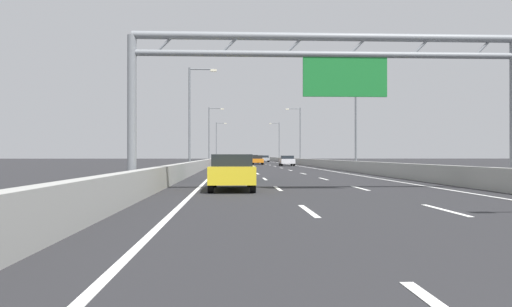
# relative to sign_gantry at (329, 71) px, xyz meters

# --- Properties ---
(ground_plane) EXTENTS (260.00, 260.00, 0.00)m
(ground_plane) POSITION_rel_sign_gantry_xyz_m (-0.10, 80.28, -4.83)
(ground_plane) COLOR #262628
(lane_dash_left_1) EXTENTS (0.16, 3.00, 0.01)m
(lane_dash_left_1) POSITION_rel_sign_gantry_xyz_m (-1.90, -7.22, -4.82)
(lane_dash_left_1) COLOR white
(lane_dash_left_1) RESTS_ON ground_plane
(lane_dash_left_2) EXTENTS (0.16, 3.00, 0.01)m
(lane_dash_left_2) POSITION_rel_sign_gantry_xyz_m (-1.90, 1.78, -4.82)
(lane_dash_left_2) COLOR white
(lane_dash_left_2) RESTS_ON ground_plane
(lane_dash_left_3) EXTENTS (0.16, 3.00, 0.01)m
(lane_dash_left_3) POSITION_rel_sign_gantry_xyz_m (-1.90, 10.78, -4.82)
(lane_dash_left_3) COLOR white
(lane_dash_left_3) RESTS_ON ground_plane
(lane_dash_left_4) EXTENTS (0.16, 3.00, 0.01)m
(lane_dash_left_4) POSITION_rel_sign_gantry_xyz_m (-1.90, 19.78, -4.82)
(lane_dash_left_4) COLOR white
(lane_dash_left_4) RESTS_ON ground_plane
(lane_dash_left_5) EXTENTS (0.16, 3.00, 0.01)m
(lane_dash_left_5) POSITION_rel_sign_gantry_xyz_m (-1.90, 28.78, -4.82)
(lane_dash_left_5) COLOR white
(lane_dash_left_5) RESTS_ON ground_plane
(lane_dash_left_6) EXTENTS (0.16, 3.00, 0.01)m
(lane_dash_left_6) POSITION_rel_sign_gantry_xyz_m (-1.90, 37.78, -4.82)
(lane_dash_left_6) COLOR white
(lane_dash_left_6) RESTS_ON ground_plane
(lane_dash_left_7) EXTENTS (0.16, 3.00, 0.01)m
(lane_dash_left_7) POSITION_rel_sign_gantry_xyz_m (-1.90, 46.78, -4.82)
(lane_dash_left_7) COLOR white
(lane_dash_left_7) RESTS_ON ground_plane
(lane_dash_left_8) EXTENTS (0.16, 3.00, 0.01)m
(lane_dash_left_8) POSITION_rel_sign_gantry_xyz_m (-1.90, 55.78, -4.82)
(lane_dash_left_8) COLOR white
(lane_dash_left_8) RESTS_ON ground_plane
(lane_dash_left_9) EXTENTS (0.16, 3.00, 0.01)m
(lane_dash_left_9) POSITION_rel_sign_gantry_xyz_m (-1.90, 64.78, -4.82)
(lane_dash_left_9) COLOR white
(lane_dash_left_9) RESTS_ON ground_plane
(lane_dash_left_10) EXTENTS (0.16, 3.00, 0.01)m
(lane_dash_left_10) POSITION_rel_sign_gantry_xyz_m (-1.90, 73.78, -4.82)
(lane_dash_left_10) COLOR white
(lane_dash_left_10) RESTS_ON ground_plane
(lane_dash_left_11) EXTENTS (0.16, 3.00, 0.01)m
(lane_dash_left_11) POSITION_rel_sign_gantry_xyz_m (-1.90, 82.78, -4.82)
(lane_dash_left_11) COLOR white
(lane_dash_left_11) RESTS_ON ground_plane
(lane_dash_left_12) EXTENTS (0.16, 3.00, 0.01)m
(lane_dash_left_12) POSITION_rel_sign_gantry_xyz_m (-1.90, 91.78, -4.82)
(lane_dash_left_12) COLOR white
(lane_dash_left_12) RESTS_ON ground_plane
(lane_dash_left_13) EXTENTS (0.16, 3.00, 0.01)m
(lane_dash_left_13) POSITION_rel_sign_gantry_xyz_m (-1.90, 100.78, -4.82)
(lane_dash_left_13) COLOR white
(lane_dash_left_13) RESTS_ON ground_plane
(lane_dash_left_14) EXTENTS (0.16, 3.00, 0.01)m
(lane_dash_left_14) POSITION_rel_sign_gantry_xyz_m (-1.90, 109.78, -4.82)
(lane_dash_left_14) COLOR white
(lane_dash_left_14) RESTS_ON ground_plane
(lane_dash_left_15) EXTENTS (0.16, 3.00, 0.01)m
(lane_dash_left_15) POSITION_rel_sign_gantry_xyz_m (-1.90, 118.78, -4.82)
(lane_dash_left_15) COLOR white
(lane_dash_left_15) RESTS_ON ground_plane
(lane_dash_left_16) EXTENTS (0.16, 3.00, 0.01)m
(lane_dash_left_16) POSITION_rel_sign_gantry_xyz_m (-1.90, 127.78, -4.82)
(lane_dash_left_16) COLOR white
(lane_dash_left_16) RESTS_ON ground_plane
(lane_dash_left_17) EXTENTS (0.16, 3.00, 0.01)m
(lane_dash_left_17) POSITION_rel_sign_gantry_xyz_m (-1.90, 136.78, -4.82)
(lane_dash_left_17) COLOR white
(lane_dash_left_17) RESTS_ON ground_plane
(lane_dash_right_1) EXTENTS (0.16, 3.00, 0.01)m
(lane_dash_right_1) POSITION_rel_sign_gantry_xyz_m (1.70, -7.22, -4.82)
(lane_dash_right_1) COLOR white
(lane_dash_right_1) RESTS_ON ground_plane
(lane_dash_right_2) EXTENTS (0.16, 3.00, 0.01)m
(lane_dash_right_2) POSITION_rel_sign_gantry_xyz_m (1.70, 1.78, -4.82)
(lane_dash_right_2) COLOR white
(lane_dash_right_2) RESTS_ON ground_plane
(lane_dash_right_3) EXTENTS (0.16, 3.00, 0.01)m
(lane_dash_right_3) POSITION_rel_sign_gantry_xyz_m (1.70, 10.78, -4.82)
(lane_dash_right_3) COLOR white
(lane_dash_right_3) RESTS_ON ground_plane
(lane_dash_right_4) EXTENTS (0.16, 3.00, 0.01)m
(lane_dash_right_4) POSITION_rel_sign_gantry_xyz_m (1.70, 19.78, -4.82)
(lane_dash_right_4) COLOR white
(lane_dash_right_4) RESTS_ON ground_plane
(lane_dash_right_5) EXTENTS (0.16, 3.00, 0.01)m
(lane_dash_right_5) POSITION_rel_sign_gantry_xyz_m (1.70, 28.78, -4.82)
(lane_dash_right_5) COLOR white
(lane_dash_right_5) RESTS_ON ground_plane
(lane_dash_right_6) EXTENTS (0.16, 3.00, 0.01)m
(lane_dash_right_6) POSITION_rel_sign_gantry_xyz_m (1.70, 37.78, -4.82)
(lane_dash_right_6) COLOR white
(lane_dash_right_6) RESTS_ON ground_plane
(lane_dash_right_7) EXTENTS (0.16, 3.00, 0.01)m
(lane_dash_right_7) POSITION_rel_sign_gantry_xyz_m (1.70, 46.78, -4.82)
(lane_dash_right_7) COLOR white
(lane_dash_right_7) RESTS_ON ground_plane
(lane_dash_right_8) EXTENTS (0.16, 3.00, 0.01)m
(lane_dash_right_8) POSITION_rel_sign_gantry_xyz_m (1.70, 55.78, -4.82)
(lane_dash_right_8) COLOR white
(lane_dash_right_8) RESTS_ON ground_plane
(lane_dash_right_9) EXTENTS (0.16, 3.00, 0.01)m
(lane_dash_right_9) POSITION_rel_sign_gantry_xyz_m (1.70, 64.78, -4.82)
(lane_dash_right_9) COLOR white
(lane_dash_right_9) RESTS_ON ground_plane
(lane_dash_right_10) EXTENTS (0.16, 3.00, 0.01)m
(lane_dash_right_10) POSITION_rel_sign_gantry_xyz_m (1.70, 73.78, -4.82)
(lane_dash_right_10) COLOR white
(lane_dash_right_10) RESTS_ON ground_plane
(lane_dash_right_11) EXTENTS (0.16, 3.00, 0.01)m
(lane_dash_right_11) POSITION_rel_sign_gantry_xyz_m (1.70, 82.78, -4.82)
(lane_dash_right_11) COLOR white
(lane_dash_right_11) RESTS_ON ground_plane
(lane_dash_right_12) EXTENTS (0.16, 3.00, 0.01)m
(lane_dash_right_12) POSITION_rel_sign_gantry_xyz_m (1.70, 91.78, -4.82)
(lane_dash_right_12) COLOR white
(lane_dash_right_12) RESTS_ON ground_plane
(lane_dash_right_13) EXTENTS (0.16, 3.00, 0.01)m
(lane_dash_right_13) POSITION_rel_sign_gantry_xyz_m (1.70, 100.78, -4.82)
(lane_dash_right_13) COLOR white
(lane_dash_right_13) RESTS_ON ground_plane
(lane_dash_right_14) EXTENTS (0.16, 3.00, 0.01)m
(lane_dash_right_14) POSITION_rel_sign_gantry_xyz_m (1.70, 109.78, -4.82)
(lane_dash_right_14) COLOR white
(lane_dash_right_14) RESTS_ON ground_plane
(lane_dash_right_15) EXTENTS (0.16, 3.00, 0.01)m
(lane_dash_right_15) POSITION_rel_sign_gantry_xyz_m (1.70, 118.78, -4.82)
(lane_dash_right_15) COLOR white
(lane_dash_right_15) RESTS_ON ground_plane
(lane_dash_right_16) EXTENTS (0.16, 3.00, 0.01)m
(lane_dash_right_16) POSITION_rel_sign_gantry_xyz_m (1.70, 127.78, -4.82)
(lane_dash_right_16) COLOR white
(lane_dash_right_16) RESTS_ON ground_plane
(lane_dash_right_17) EXTENTS (0.16, 3.00, 0.01)m
(lane_dash_right_17) POSITION_rel_sign_gantry_xyz_m (1.70, 136.78, -4.82)
(lane_dash_right_17) COLOR white
(lane_dash_right_17) RESTS_ON ground_plane
(edge_line_left) EXTENTS (0.16, 176.00, 0.01)m
(edge_line_left) POSITION_rel_sign_gantry_xyz_m (-5.35, 68.28, -4.82)
(edge_line_left) COLOR white
(edge_line_left) RESTS_ON ground_plane
(edge_line_right) EXTENTS (0.16, 176.00, 0.01)m
(edge_line_right) POSITION_rel_sign_gantry_xyz_m (5.15, 68.28, -4.82)
(edge_line_right) COLOR white
(edge_line_right) RESTS_ON ground_plane
(barrier_left) EXTENTS (0.45, 220.00, 0.95)m
(barrier_left) POSITION_rel_sign_gantry_xyz_m (-7.00, 90.28, -4.35)
(barrier_left) COLOR #9E9E99
(barrier_left) RESTS_ON ground_plane
(barrier_right) EXTENTS (0.45, 220.00, 0.95)m
(barrier_right) POSITION_rel_sign_gantry_xyz_m (6.80, 90.28, -4.35)
(barrier_right) COLOR #9E9E99
(barrier_right) RESTS_ON ground_plane
(sign_gantry) EXTENTS (15.82, 0.36, 6.36)m
(sign_gantry) POSITION_rel_sign_gantry_xyz_m (0.00, 0.00, 0.00)
(sign_gantry) COLOR gray
(sign_gantry) RESTS_ON ground_plane
(streetlamp_left_mid) EXTENTS (2.58, 0.28, 9.50)m
(streetlamp_left_mid) POSITION_rel_sign_gantry_xyz_m (-7.57, 26.82, 0.57)
(streetlamp_left_mid) COLOR slate
(streetlamp_left_mid) RESTS_ON ground_plane
(streetlamp_right_mid) EXTENTS (2.58, 0.28, 9.50)m
(streetlamp_right_mid) POSITION_rel_sign_gantry_xyz_m (7.37, 26.82, 0.57)
(streetlamp_right_mid) COLOR slate
(streetlamp_right_mid) RESTS_ON ground_plane
(streetlamp_left_far) EXTENTS (2.58, 0.28, 9.50)m
(streetlamp_left_far) POSITION_rel_sign_gantry_xyz_m (-7.57, 66.02, 0.57)
(streetlamp_left_far) COLOR slate
(streetlamp_left_far) RESTS_ON ground_plane
(streetlamp_right_far) EXTENTS (2.58, 0.28, 9.50)m
(streetlamp_right_far) POSITION_rel_sign_gantry_xyz_m (7.37, 66.02, 0.57)
(streetlamp_right_far) COLOR slate
(streetlamp_right_far) RESTS_ON ground_plane
(streetlamp_left_distant) EXTENTS (2.58, 0.28, 9.50)m
(streetlamp_left_distant) POSITION_rel_sign_gantry_xyz_m (-7.57, 105.22, 0.57)
(streetlamp_left_distant) COLOR slate
(streetlamp_left_distant) RESTS_ON ground_plane
(streetlamp_right_distant) EXTENTS (2.58, 0.28, 9.50)m
(streetlamp_right_distant) POSITION_rel_sign_gantry_xyz_m (7.37, 105.22, 0.57)
(streetlamp_right_distant) COLOR slate
(streetlamp_right_distant) RESTS_ON ground_plane
(orange_car) EXTENTS (1.75, 4.68, 1.46)m
(orange_car) POSITION_rel_sign_gantry_xyz_m (0.05, 60.45, -4.09)
(orange_car) COLOR orange
(orange_car) RESTS_ON ground_plane
(green_car) EXTENTS (1.76, 4.44, 1.42)m
(green_car) POSITION_rel_sign_gantry_xyz_m (-3.77, 8.89, -4.08)
(green_car) COLOR #1E7A38
(green_car) RESTS_ON ground_plane
(white_car) EXTENTS (1.87, 4.11, 1.41)m
(white_car) POSITION_rel_sign_gantry_xyz_m (3.63, 50.03, -4.10)
(white_car) COLOR silver
(white_car) RESTS_ON ground_plane
(yellow_car) EXTENTS (1.83, 4.65, 1.49)m
(yellow_car) POSITION_rel_sign_gantry_xyz_m (-3.89, 0.94, -4.06)
(yellow_car) COLOR yellow
(yellow_car) RESTS_ON ground_plane
(black_car) EXTENTS (1.86, 4.51, 1.52)m
(black_car) POSITION_rel_sign_gantry_xyz_m (-0.14, 71.67, -4.05)
(black_car) COLOR black
(black_car) RESTS_ON ground_plane
(silver_car) EXTENTS (1.71, 4.53, 1.43)m
(silver_car) POSITION_rel_sign_gantry_xyz_m (3.39, 93.72, -4.10)
(silver_car) COLOR #A8ADB2
(silver_car) RESTS_ON ground_plane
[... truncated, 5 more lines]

